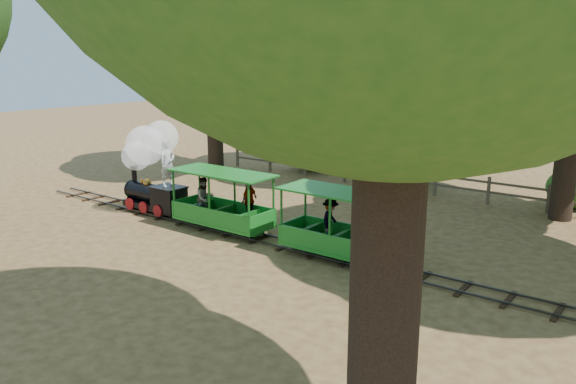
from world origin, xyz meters
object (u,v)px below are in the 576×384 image
Objects in this scene: fence at (411,178)px; locomotive at (150,160)px; carriage_rear at (342,231)px; carriage_front at (223,205)px.

locomotive is at bearing -126.09° from fence.
carriage_rear reaches higher than fence.
fence is at bearing 53.91° from locomotive.
carriage_front reaches higher than fence.
locomotive is 0.97× the size of carriage_rear.
locomotive reaches higher than carriage_front.
fence is (5.78, 7.93, -1.23)m from locomotive.
carriage_front is 8.35m from fence.
fence is (2.43, 7.98, -0.22)m from carriage_front.
carriage_front is at bearing 179.97° from carriage_rear.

